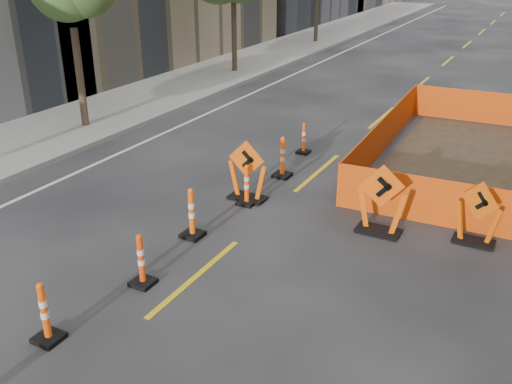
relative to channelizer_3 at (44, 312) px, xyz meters
The scene contains 11 objects.
sidewalk_left 13.32m from the channelizer_3, 126.84° to the left, with size 4.00×90.00×0.15m, color gray.
channelizer_3 is the anchor object (origin of this frame).
channelizer_4 2.00m from the channelizer_3, 81.27° to the left, with size 0.41×0.41×1.04m, color red, non-canonical shape.
channelizer_5 3.96m from the channelizer_3, 89.03° to the left, with size 0.44×0.44×1.12m, color #F6540A, non-canonical shape.
channelizer_6 5.94m from the channelizer_3, 87.13° to the left, with size 0.40×0.40×1.01m, color #FF490A, non-canonical shape.
channelizer_7 7.92m from the channelizer_3, 87.92° to the left, with size 0.44×0.44×1.12m, color #FC4F0A, non-canonical shape.
channelizer_8 9.89m from the channelizer_3, 89.79° to the left, with size 0.37×0.37×0.93m, color #EC4609, non-canonical shape.
chevron_sign_left 6.20m from the channelizer_3, 88.43° to the left, with size 1.01×0.61×1.52m, color #E75509, non-canonical shape.
chevron_sign_center 6.96m from the channelizer_3, 59.67° to the left, with size 1.05×0.63×1.58m, color #FF5A0A, non-canonical shape.
chevron_sign_right 8.43m from the channelizer_3, 50.12° to the left, with size 0.94×0.56×1.41m, color #D85009, non-canonical shape.
safety_fence 12.25m from the channelizer_3, 67.71° to the left, with size 5.14×8.76×1.09m, color orange, non-canonical shape.
Camera 1 is at (5.30, -3.56, 5.77)m, focal length 40.00 mm.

